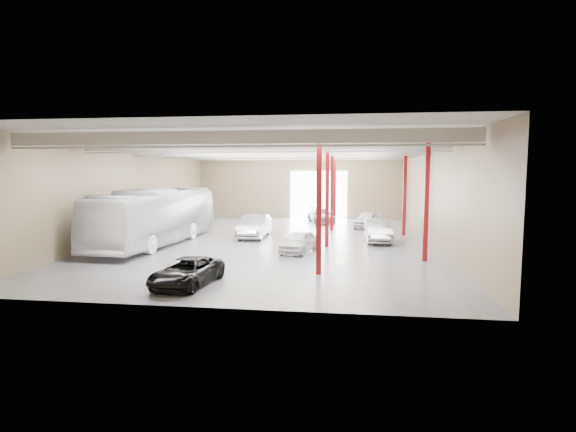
% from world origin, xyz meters
% --- Properties ---
extents(depot_shell, '(22.12, 32.12, 7.06)m').
position_xyz_m(depot_shell, '(0.13, 0.48, 4.98)').
color(depot_shell, '#4E4E53').
rests_on(depot_shell, ground).
extents(coach_bus, '(3.96, 13.87, 3.82)m').
position_xyz_m(coach_bus, '(-7.89, -2.48, 1.91)').
color(coach_bus, white).
rests_on(coach_bus, ground).
extents(black_sedan, '(2.57, 4.60, 1.22)m').
position_xyz_m(black_sedan, '(-1.82, -13.00, 0.61)').
color(black_sedan, black).
rests_on(black_sedan, ground).
extents(car_row_a, '(2.46, 4.15, 1.33)m').
position_xyz_m(car_row_a, '(2.18, -4.20, 0.66)').
color(car_row_a, silver).
rests_on(car_row_a, ground).
extents(car_row_b, '(1.80, 5.14, 1.69)m').
position_xyz_m(car_row_b, '(-1.89, 1.50, 0.85)').
color(car_row_b, '#ADADB2').
rests_on(car_row_b, ground).
extents(car_row_c, '(3.29, 5.14, 1.39)m').
position_xyz_m(car_row_c, '(2.50, 12.00, 0.69)').
color(car_row_c, gray).
rests_on(car_row_c, ground).
extents(car_right_near, '(1.85, 4.93, 1.61)m').
position_xyz_m(car_right_near, '(7.29, 0.66, 0.80)').
color(car_right_near, '#A2A3A7').
rests_on(car_right_near, ground).
extents(car_right_far, '(2.92, 4.56, 1.45)m').
position_xyz_m(car_right_far, '(6.87, 8.45, 0.72)').
color(car_right_far, silver).
rests_on(car_right_far, ground).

